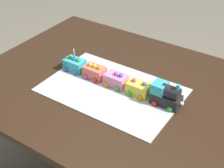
% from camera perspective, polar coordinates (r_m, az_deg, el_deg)
% --- Properties ---
extents(dining_table, '(1.40, 1.00, 0.74)m').
position_cam_1_polar(dining_table, '(1.56, 2.01, -3.88)').
color(dining_table, '#382316').
rests_on(dining_table, ground).
extents(cake_board, '(0.60, 0.40, 0.00)m').
position_cam_1_polar(cake_board, '(1.48, -0.00, -1.01)').
color(cake_board, silver).
rests_on(cake_board, dining_table).
extents(cake_locomotive, '(0.14, 0.08, 0.12)m').
position_cam_1_polar(cake_locomotive, '(1.39, 9.27, -1.88)').
color(cake_locomotive, '#232328').
rests_on(cake_locomotive, cake_board).
extents(cake_car_gondola_lemon, '(0.10, 0.08, 0.07)m').
position_cam_1_polar(cake_car_gondola_lemon, '(1.44, 4.62, -0.78)').
color(cake_car_gondola_lemon, '#F4E04C').
rests_on(cake_car_gondola_lemon, cake_board).
extents(cake_car_caboose_bubblegum, '(0.10, 0.08, 0.07)m').
position_cam_1_polar(cake_car_caboose_bubblegum, '(1.49, 0.70, 0.68)').
color(cake_car_caboose_bubblegum, pink).
rests_on(cake_car_caboose_bubblegum, cake_board).
extents(cake_car_hopper_coral, '(0.10, 0.08, 0.07)m').
position_cam_1_polar(cake_car_hopper_coral, '(1.55, -2.98, 2.07)').
color(cake_car_hopper_coral, '#F27260').
rests_on(cake_car_hopper_coral, cake_board).
extents(cake_car_tanker_turquoise, '(0.10, 0.08, 0.07)m').
position_cam_1_polar(cake_car_tanker_turquoise, '(1.61, -6.38, 3.32)').
color(cake_car_tanker_turquoise, '#38B7C6').
rests_on(cake_car_tanker_turquoise, cake_board).
extents(birthday_candle, '(0.01, 0.01, 0.05)m').
position_cam_1_polar(birthday_candle, '(1.58, -6.55, 5.36)').
color(birthday_candle, '#4CA5E5').
rests_on(birthday_candle, cake_car_tanker_turquoise).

